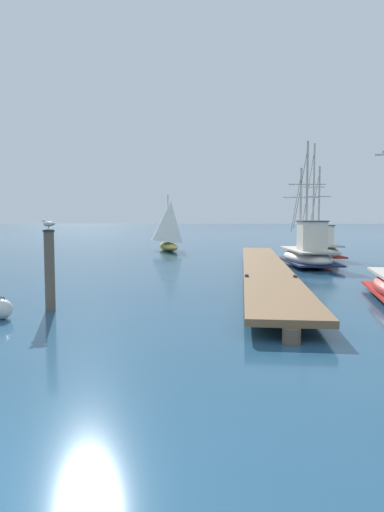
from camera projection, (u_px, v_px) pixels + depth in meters
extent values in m
cube|color=brown|center=(264.00, 266.00, 19.81)|extent=(3.28, 22.06, 0.16)
cylinder|color=brown|center=(291.00, 336.00, 8.93)|extent=(0.36, 0.36, 0.29)
cylinder|color=brown|center=(273.00, 291.00, 14.38)|extent=(0.36, 0.36, 0.29)
cylinder|color=brown|center=(264.00, 271.00, 19.83)|extent=(0.36, 0.36, 0.29)
cylinder|color=brown|center=(260.00, 260.00, 25.28)|extent=(0.36, 0.36, 0.29)
cylinder|color=brown|center=(256.00, 252.00, 30.72)|extent=(0.36, 0.36, 0.29)
cube|color=#333338|center=(247.00, 275.00, 15.53)|extent=(0.13, 0.21, 0.08)
cube|color=#333338|center=(295.00, 276.00, 15.36)|extent=(0.13, 0.21, 0.08)
ellipsoid|color=silver|center=(307.00, 257.00, 23.44)|extent=(2.35, 5.64, 0.85)
cube|color=#B2AD9E|center=(307.00, 250.00, 23.41)|extent=(2.08, 5.07, 0.08)
cube|color=#19234C|center=(307.00, 261.00, 23.46)|extent=(2.37, 5.53, 0.08)
cube|color=silver|center=(312.00, 236.00, 22.52)|extent=(1.25, 1.34, 1.39)
cube|color=#3D3D42|center=(312.00, 221.00, 22.47)|extent=(1.35, 1.45, 0.06)
cylinder|color=#B2ADA3|center=(307.00, 195.00, 23.46)|extent=(0.11, 0.11, 5.45)
cylinder|color=#B2ADA3|center=(307.00, 184.00, 23.42)|extent=(1.88, 0.15, 0.06)
cylinder|color=#333338|center=(300.00, 192.00, 24.91)|extent=(0.16, 2.83, 4.03)
cylinder|color=#B2ADA3|center=(301.00, 208.00, 24.75)|extent=(0.11, 0.11, 4.23)
cylinder|color=#B2ADA3|center=(301.00, 197.00, 24.71)|extent=(1.88, 0.15, 0.06)
cylinder|color=#333338|center=(296.00, 204.00, 25.88)|extent=(0.13, 2.20, 3.13)
ellipsoid|color=silver|center=(319.00, 250.00, 28.38)|extent=(1.63, 6.65, 0.88)
cube|color=#B2AD9E|center=(319.00, 244.00, 28.35)|extent=(1.44, 5.99, 0.08)
cube|color=#B21E19|center=(319.00, 254.00, 28.40)|extent=(1.65, 6.52, 0.08)
cube|color=silver|center=(324.00, 235.00, 27.31)|extent=(0.84, 1.47, 1.08)
cube|color=#3D3D42|center=(324.00, 225.00, 27.26)|extent=(0.91, 1.59, 0.06)
cylinder|color=#B2ADA3|center=(319.00, 205.00, 28.48)|extent=(0.11, 0.11, 4.72)
cylinder|color=#B2ADA3|center=(319.00, 197.00, 28.44)|extent=(1.42, 0.07, 0.06)
cylinder|color=#333338|center=(314.00, 202.00, 29.73)|extent=(0.04, 2.46, 3.49)
cylinder|color=#B2ADA3|center=(314.00, 193.00, 29.91)|extent=(0.11, 0.11, 6.32)
cylinder|color=#B2ADA3|center=(314.00, 187.00, 29.87)|extent=(1.42, 0.07, 0.06)
cylinder|color=#333338|center=(308.00, 190.00, 31.58)|extent=(0.05, 3.28, 4.68)
cylinder|color=brown|center=(50.00, 270.00, 11.99)|extent=(0.26, 0.26, 2.12)
cylinder|color=#28282D|center=(49.00, 231.00, 11.90)|extent=(0.30, 0.30, 0.06)
cylinder|color=gold|center=(48.00, 228.00, 11.87)|extent=(0.01, 0.01, 0.07)
cylinder|color=gold|center=(49.00, 228.00, 11.92)|extent=(0.01, 0.01, 0.07)
ellipsoid|color=white|center=(48.00, 224.00, 11.89)|extent=(0.28, 0.12, 0.13)
ellipsoid|color=silver|center=(48.00, 224.00, 11.83)|extent=(0.24, 0.03, 0.09)
ellipsoid|color=#383838|center=(53.00, 224.00, 11.83)|extent=(0.07, 0.02, 0.04)
ellipsoid|color=silver|center=(50.00, 224.00, 11.94)|extent=(0.24, 0.03, 0.09)
ellipsoid|color=#383838|center=(54.00, 224.00, 11.93)|extent=(0.07, 0.02, 0.04)
cone|color=white|center=(54.00, 224.00, 11.88)|extent=(0.08, 0.07, 0.07)
sphere|color=white|center=(44.00, 221.00, 11.89)|extent=(0.08, 0.08, 0.08)
cone|color=gold|center=(42.00, 221.00, 11.89)|extent=(0.05, 0.02, 0.02)
sphere|color=silver|center=(2.00, 309.00, 11.04)|extent=(0.48, 0.48, 0.48)
torus|color=black|center=(2.00, 299.00, 11.02)|extent=(0.14, 0.02, 0.14)
ellipsoid|color=gold|center=(168.00, 247.00, 34.45)|extent=(2.32, 4.79, 0.60)
cylinder|color=#B2ADA3|center=(168.00, 219.00, 34.38)|extent=(0.08, 0.08, 3.53)
cone|color=silver|center=(169.00, 221.00, 34.06)|extent=(3.17, 2.96, 3.23)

